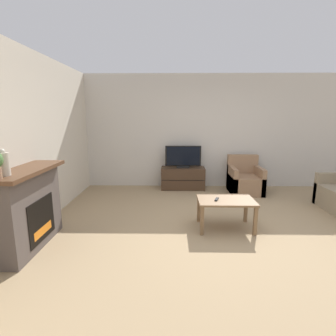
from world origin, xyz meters
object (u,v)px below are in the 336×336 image
Objects in this scene: tv_stand at (183,178)px; tv at (183,158)px; coffee_table at (226,203)px; mantel_vase_left at (3,163)px; armchair at (245,180)px; remote at (217,199)px; fireplace at (27,208)px.

tv_stand is 0.50m from tv.
coffee_table is at bearing -75.62° from tv.
tv_stand is (2.14, 3.28, -0.95)m from mantel_vase_left.
armchair is at bearing -11.03° from tv_stand.
remote is at bearing -79.42° from tv_stand.
mantel_vase_left reaches higher than tv_stand.
tv_stand is at bearing 104.37° from coffee_table.
coffee_table is 5.55× the size of remote.
remote is at bearing -116.00° from armchair.
mantel_vase_left is 4.03m from tv_stand.
mantel_vase_left is 2.85m from remote.
remote is (0.43, -2.28, -0.28)m from tv.
fireplace is at bearing -126.75° from tv.
tv_stand reaches higher than remote.
fireplace is 4.29× the size of mantel_vase_left.
armchair is at bearing 84.12° from remote.
fireplace is 0.77m from mantel_vase_left.
fireplace is 1.28× the size of tv_stand.
tv reaches higher than tv_stand.
tv_stand is at bearing 120.70° from remote.
fireplace is 2.65m from remote.
mantel_vase_left is 0.36× the size of coffee_table.
mantel_vase_left is at bearing -159.06° from coffee_table.
armchair is (1.41, -0.27, -0.48)m from tv.
mantel_vase_left is at bearing -123.11° from tv.
tv is (2.16, 2.89, 0.21)m from fireplace.
tv_stand is 2.32m from coffee_table.
tv reaches higher than remote.
coffee_table is (2.71, 1.04, -0.81)m from mantel_vase_left.
tv_stand is 2.33m from remote.
fireplace reaches higher than tv_stand.
mantel_vase_left is 1.98× the size of remote.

